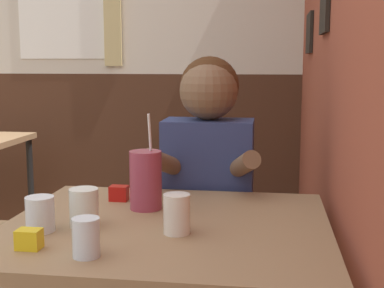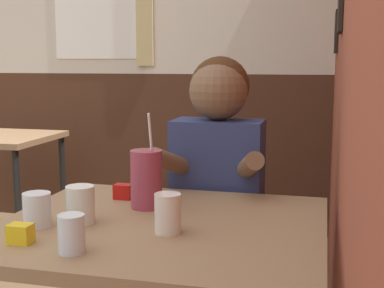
% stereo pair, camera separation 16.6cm
% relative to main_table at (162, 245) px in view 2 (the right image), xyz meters
% --- Properties ---
extents(brick_wall_right, '(0.08, 4.58, 2.70)m').
position_rel_main_table_xyz_m(brick_wall_right, '(0.53, 0.90, 0.70)').
color(brick_wall_right, brown).
rests_on(brick_wall_right, ground_plane).
extents(back_wall, '(5.80, 0.09, 2.70)m').
position_rel_main_table_xyz_m(back_wall, '(-0.92, 2.22, 0.70)').
color(back_wall, beige).
rests_on(back_wall, ground_plane).
extents(main_table, '(0.93, 0.82, 0.72)m').
position_rel_main_table_xyz_m(main_table, '(0.00, 0.00, 0.00)').
color(main_table, '#93704C').
rests_on(main_table, ground_plane).
extents(person_seated, '(0.42, 0.42, 1.21)m').
position_rel_main_table_xyz_m(person_seated, '(0.06, 0.54, -0.00)').
color(person_seated, navy).
rests_on(person_seated, ground_plane).
extents(cocktail_pitcher, '(0.10, 0.10, 0.30)m').
position_rel_main_table_xyz_m(cocktail_pitcher, '(-0.09, 0.14, 0.16)').
color(cocktail_pitcher, '#99384C').
rests_on(cocktail_pitcher, main_table).
extents(glass_near_pitcher, '(0.08, 0.08, 0.10)m').
position_rel_main_table_xyz_m(glass_near_pitcher, '(-0.33, -0.12, 0.12)').
color(glass_near_pitcher, silver).
rests_on(glass_near_pitcher, main_table).
extents(glass_center, '(0.08, 0.08, 0.11)m').
position_rel_main_table_xyz_m(glass_center, '(-0.22, -0.06, 0.12)').
color(glass_center, silver).
rests_on(glass_center, main_table).
extents(glass_far_side, '(0.07, 0.07, 0.11)m').
position_rel_main_table_xyz_m(glass_far_side, '(0.04, -0.08, 0.12)').
color(glass_far_side, silver).
rests_on(glass_far_side, main_table).
extents(glass_by_brick, '(0.07, 0.07, 0.10)m').
position_rel_main_table_xyz_m(glass_by_brick, '(-0.14, -0.29, 0.12)').
color(glass_by_brick, silver).
rests_on(glass_by_brick, main_table).
extents(condiment_ketchup, '(0.06, 0.04, 0.05)m').
position_rel_main_table_xyz_m(condiment_ketchup, '(-0.21, 0.23, 0.09)').
color(condiment_ketchup, '#B7140F').
rests_on(condiment_ketchup, main_table).
extents(condiment_mustard, '(0.06, 0.04, 0.05)m').
position_rel_main_table_xyz_m(condiment_mustard, '(-0.30, -0.26, 0.09)').
color(condiment_mustard, yellow).
rests_on(condiment_mustard, main_table).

